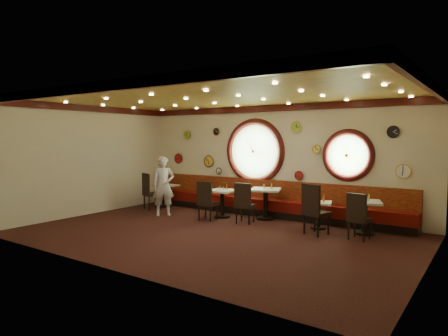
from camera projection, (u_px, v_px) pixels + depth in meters
floor at (212, 234)px, 9.31m from camera, size 9.00×6.00×0.00m
ceiling at (212, 96)px, 9.07m from camera, size 9.00×6.00×0.02m
wall_back at (273, 160)px, 11.65m from camera, size 9.00×0.02×3.20m
wall_front at (107, 176)px, 6.72m from camera, size 9.00×0.02×3.20m
wall_left at (89, 160)px, 11.74m from camera, size 0.02×6.00×3.20m
wall_right at (430, 177)px, 6.64m from camera, size 0.02×6.00×3.20m
molding_back at (272, 108)px, 11.50m from camera, size 9.00×0.10×0.18m
molding_front at (107, 86)px, 6.65m from camera, size 9.00×0.10×0.18m
molding_left at (89, 108)px, 11.60m from camera, size 0.10×6.00×0.18m
molding_right at (430, 85)px, 6.56m from camera, size 0.10×6.00×0.18m
banquette_base at (268, 212)px, 11.53m from camera, size 8.00×0.55×0.20m
banquette_seat at (268, 204)px, 11.51m from camera, size 8.00×0.55×0.30m
banquette_back at (272, 189)px, 11.66m from camera, size 8.00×0.10×0.55m
porthole_left_glass at (255, 151)px, 11.97m from camera, size 1.66×0.02×1.66m
porthole_left_frame at (255, 151)px, 11.95m from camera, size 1.98×0.18×1.98m
porthole_left_ring at (254, 151)px, 11.93m from camera, size 1.61×0.03×1.61m
porthole_right_glass at (348, 155)px, 10.39m from camera, size 1.10×0.02×1.10m
porthole_right_frame at (348, 155)px, 10.37m from camera, size 1.38×0.18×1.38m
porthole_right_ring at (348, 155)px, 10.35m from camera, size 1.09×0.03×1.09m
wall_clock_0 at (403, 171)px, 9.62m from camera, size 0.34×0.03×0.34m
wall_clock_1 at (393, 132)px, 9.69m from camera, size 0.28×0.03×0.28m
wall_clock_2 at (179, 159)px, 13.66m from camera, size 0.32×0.03×0.32m
wall_clock_3 at (317, 149)px, 10.83m from camera, size 0.22×0.03×0.22m
wall_clock_4 at (219, 171)px, 12.72m from camera, size 0.20×0.03×0.20m
wall_clock_5 at (299, 176)px, 11.17m from camera, size 0.24×0.03×0.24m
wall_clock_6 at (296, 127)px, 11.12m from camera, size 0.30×0.03×0.30m
wall_clock_7 at (187, 135)px, 13.37m from camera, size 0.26×0.03×0.26m
wall_clock_8 at (209, 161)px, 12.93m from camera, size 0.36×0.03×0.36m
wall_clock_9 at (216, 132)px, 12.69m from camera, size 0.24×0.03×0.24m
table_a at (166, 193)px, 13.07m from camera, size 0.71×0.71×0.73m
table_b at (222, 200)px, 11.31m from camera, size 0.76×0.76×0.78m
table_c at (266, 200)px, 11.01m from camera, size 1.01×1.01×0.86m
table_d at (318, 212)px, 9.88m from camera, size 0.76×0.76×0.67m
table_e at (365, 213)px, 9.29m from camera, size 0.92×0.92×0.79m
chair_a at (149, 189)px, 12.51m from camera, size 0.62×0.62×0.71m
chair_b at (206, 198)px, 10.82m from camera, size 0.50×0.50×0.67m
chair_c at (244, 200)px, 10.46m from camera, size 0.52×0.52×0.67m
chair_d at (314, 206)px, 9.20m from camera, size 0.62×0.62×0.74m
chair_e at (358, 213)px, 8.74m from camera, size 0.48×0.48×0.65m
condiment_a_salt at (166, 183)px, 13.11m from camera, size 0.03×0.03×0.09m
condiment_b_salt at (220, 188)px, 11.34m from camera, size 0.04×0.04×0.11m
condiment_c_salt at (264, 186)px, 11.09m from camera, size 0.04×0.04×0.11m
condiment_d_salt at (317, 199)px, 9.95m from camera, size 0.04×0.04×0.11m
condiment_a_pepper at (167, 183)px, 13.01m from camera, size 0.04×0.04×0.11m
condiment_b_pepper at (224, 188)px, 11.22m from camera, size 0.04×0.04×0.10m
condiment_c_pepper at (264, 187)px, 10.91m from camera, size 0.04×0.04×0.10m
condiment_d_pepper at (319, 200)px, 9.82m from camera, size 0.03×0.03×0.10m
condiment_a_bottle at (169, 182)px, 13.00m from camera, size 0.05×0.05×0.16m
condiment_b_bottle at (227, 187)px, 11.35m from camera, size 0.05×0.05×0.15m
condiment_c_bottle at (271, 186)px, 10.94m from camera, size 0.05×0.05×0.17m
condiment_d_bottle at (324, 198)px, 9.87m from camera, size 0.06×0.06×0.18m
condiment_e_salt at (362, 198)px, 9.39m from camera, size 0.03×0.03×0.09m
condiment_e_pepper at (368, 199)px, 9.21m from camera, size 0.04×0.04×0.11m
condiment_e_bottle at (369, 197)px, 9.33m from camera, size 0.05×0.05×0.15m
waiter at (164, 186)px, 11.58m from camera, size 0.73×0.74×1.72m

